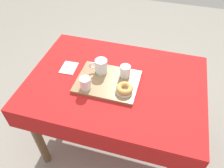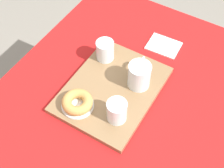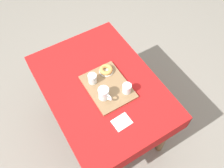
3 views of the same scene
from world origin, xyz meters
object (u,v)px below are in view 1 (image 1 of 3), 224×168
water_glass_near (125,72)px  sugar_donut_left (125,88)px  serving_tray (108,82)px  donut_plate_left (125,91)px  water_glass_far (85,84)px  paper_napkin (69,68)px  dining_table (115,93)px  tea_mug_left (101,66)px

water_glass_near → sugar_donut_left: water_glass_near is taller
serving_tray → sugar_donut_left: (0.13, -0.06, 0.03)m
serving_tray → donut_plate_left: 0.15m
water_glass_far → paper_napkin: water_glass_far is taller
dining_table → tea_mug_left: bearing=159.7°
tea_mug_left → paper_napkin: size_ratio=0.95×
dining_table → tea_mug_left: size_ratio=9.63×
water_glass_far → dining_table: bearing=39.0°
paper_napkin → sugar_donut_left: bearing=-16.3°
water_glass_far → donut_plate_left: 0.25m
paper_napkin → dining_table: bearing=-5.6°
dining_table → sugar_donut_left: size_ratio=10.91×
dining_table → donut_plate_left: 0.19m
water_glass_near → sugar_donut_left: 0.15m
donut_plate_left → water_glass_near: bearing=102.2°
tea_mug_left → sugar_donut_left: tea_mug_left is taller
serving_tray → sugar_donut_left: bearing=-25.6°
water_glass_near → paper_napkin: (-0.41, -0.01, -0.05)m
sugar_donut_left → paper_napkin: size_ratio=0.84×
tea_mug_left → donut_plate_left: bearing=-34.5°
water_glass_near → dining_table: bearing=-137.7°
tea_mug_left → donut_plate_left: size_ratio=1.07×
tea_mug_left → paper_napkin: 0.25m
serving_tray → water_glass_near: size_ratio=5.04×
water_glass_near → water_glass_far: size_ratio=1.00×
dining_table → serving_tray: (-0.05, -0.03, 0.13)m
tea_mug_left → paper_napkin: (-0.24, -0.01, -0.06)m
dining_table → sugar_donut_left: (0.08, -0.09, 0.17)m
dining_table → serving_tray: 0.14m
dining_table → paper_napkin: bearing=174.4°
sugar_donut_left → water_glass_near: bearing=102.2°
sugar_donut_left → tea_mug_left: bearing=145.5°
tea_mug_left → water_glass_far: (-0.05, -0.18, -0.01)m
sugar_donut_left → donut_plate_left: bearing=0.0°
sugar_donut_left → paper_napkin: sugar_donut_left is taller
donut_plate_left → serving_tray: bearing=154.4°
donut_plate_left → paper_napkin: size_ratio=0.88×
water_glass_near → donut_plate_left: 0.15m
water_glass_near → water_glass_far: same height
water_glass_far → donut_plate_left: size_ratio=0.70×
sugar_donut_left → paper_napkin: (-0.44, 0.13, -0.04)m
donut_plate_left → sugar_donut_left: size_ratio=1.05×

